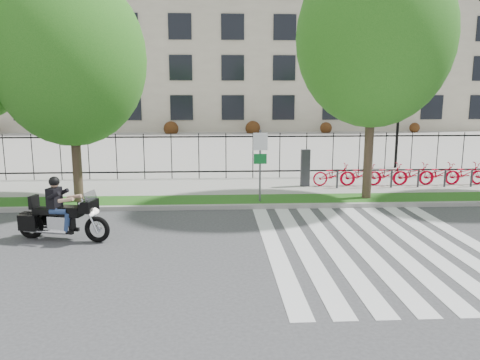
{
  "coord_description": "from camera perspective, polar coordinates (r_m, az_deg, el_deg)",
  "views": [
    {
      "loc": [
        0.72,
        -11.36,
        3.88
      ],
      "look_at": [
        1.49,
        3.0,
        1.21
      ],
      "focal_mm": 35.0,
      "sensor_mm": 36.0,
      "label": 1
    }
  ],
  "objects": [
    {
      "name": "grass_verge",
      "position": [
        16.76,
        -5.46,
        -2.64
      ],
      "size": [
        60.0,
        1.5,
        0.15
      ],
      "primitive_type": "cube",
      "color": "#195314",
      "rests_on": "ground"
    },
    {
      "name": "lamp_post_right",
      "position": [
        25.14,
        18.8,
        8.44
      ],
      "size": [
        1.06,
        0.7,
        4.25
      ],
      "color": "black",
      "rests_on": "ground"
    },
    {
      "name": "plaza",
      "position": [
        36.57,
        -4.2,
        4.49
      ],
      "size": [
        80.0,
        34.0,
        0.1
      ],
      "primitive_type": "cube",
      "color": "#A4A199",
      "rests_on": "ground"
    },
    {
      "name": "curb",
      "position": [
        15.93,
        -5.59,
        -3.33
      ],
      "size": [
        60.0,
        0.2,
        0.15
      ],
      "primitive_type": "cube",
      "color": "#98968F",
      "rests_on": "ground"
    },
    {
      "name": "motorcycle_rider",
      "position": [
        13.34,
        -20.91,
        -4.0
      ],
      "size": [
        2.64,
        1.15,
        2.08
      ],
      "color": "black",
      "rests_on": "ground"
    },
    {
      "name": "street_tree_2",
      "position": [
        17.3,
        16.05,
        16.37
      ],
      "size": [
        5.36,
        5.36,
        8.7
      ],
      "color": "#35291D",
      "rests_on": "grass_verge"
    },
    {
      "name": "bike_share_station",
      "position": [
        20.72,
        21.55,
        0.71
      ],
      "size": [
        9.95,
        0.84,
        1.5
      ],
      "color": "#2D2D33",
      "rests_on": "sidewalk"
    },
    {
      "name": "ground",
      "position": [
        12.02,
        -6.42,
        -8.35
      ],
      "size": [
        120.0,
        120.0,
        0.0
      ],
      "primitive_type": "plane",
      "color": "#39393B",
      "rests_on": "ground"
    },
    {
      "name": "iron_fence",
      "position": [
        20.75,
        -5.04,
        2.93
      ],
      "size": [
        30.0,
        0.06,
        2.0
      ],
      "primitive_type": null,
      "color": "black",
      "rests_on": "sidewalk"
    },
    {
      "name": "crosswalk_stripes",
      "position": [
        12.68,
        16.12,
        -7.68
      ],
      "size": [
        5.7,
        8.0,
        0.01
      ],
      "primitive_type": null,
      "color": "silver",
      "rests_on": "ground"
    },
    {
      "name": "sidewalk",
      "position": [
        19.2,
        -5.16,
        -0.94
      ],
      "size": [
        60.0,
        3.5,
        0.15
      ],
      "primitive_type": "cube",
      "color": "#A4A199",
      "rests_on": "ground"
    },
    {
      "name": "street_tree_1",
      "position": [
        17.03,
        -19.99,
        13.7
      ],
      "size": [
        5.06,
        5.06,
        7.77
      ],
      "color": "#35291D",
      "rests_on": "grass_verge"
    },
    {
      "name": "sign_pole_regulatory",
      "position": [
        16.15,
        2.48,
        2.91
      ],
      "size": [
        0.5,
        0.09,
        2.5
      ],
      "color": "#59595B",
      "rests_on": "grass_verge"
    },
    {
      "name": "office_building",
      "position": [
        56.61,
        -3.95,
        16.67
      ],
      "size": [
        60.0,
        21.9,
        20.15
      ],
      "color": "#ABA08A",
      "rests_on": "ground"
    }
  ]
}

